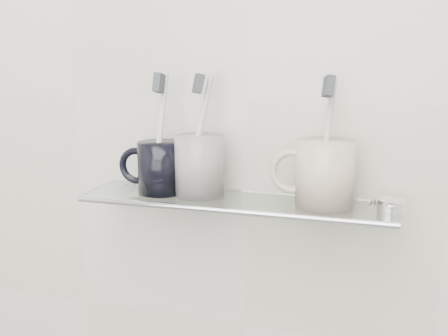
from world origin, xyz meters
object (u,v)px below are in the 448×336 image
at_px(shelf_glass, 236,201).
at_px(mug_left, 161,167).
at_px(mug_center, 199,166).
at_px(mug_right, 325,173).

distance_m(shelf_glass, mug_left, 0.14).
height_order(mug_center, mug_right, mug_right).
xyz_separation_m(mug_center, mug_right, (0.20, 0.00, 0.00)).
height_order(shelf_glass, mug_right, mug_right).
bearing_deg(shelf_glass, mug_right, 2.07).
height_order(mug_left, mug_center, mug_center).
distance_m(shelf_glass, mug_right, 0.15).
relative_size(shelf_glass, mug_center, 5.07).
height_order(shelf_glass, mug_left, mug_left).
xyz_separation_m(shelf_glass, mug_center, (-0.06, 0.00, 0.05)).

